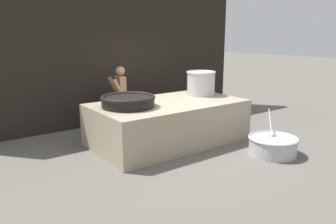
# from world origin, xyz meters

# --- Properties ---
(ground_plane) EXTENTS (60.00, 60.00, 0.00)m
(ground_plane) POSITION_xyz_m (0.00, 0.00, 0.00)
(ground_plane) COLOR #666059
(back_wall) EXTENTS (8.00, 0.24, 4.00)m
(back_wall) POSITION_xyz_m (0.00, 2.34, 2.00)
(back_wall) COLOR black
(back_wall) RESTS_ON ground_plane
(hearth_platform) EXTENTS (3.32, 1.88, 0.92)m
(hearth_platform) POSITION_xyz_m (0.00, 0.00, 0.46)
(hearth_platform) COLOR tan
(hearth_platform) RESTS_ON ground_plane
(giant_wok_near) EXTENTS (1.12, 1.12, 0.24)m
(giant_wok_near) POSITION_xyz_m (-0.96, 0.07, 1.04)
(giant_wok_near) COLOR black
(giant_wok_near) RESTS_ON hearth_platform
(stock_pot) EXTENTS (0.72, 0.72, 0.58)m
(stock_pot) POSITION_xyz_m (1.14, 0.20, 1.22)
(stock_pot) COLOR #B7B7BC
(stock_pot) RESTS_ON hearth_platform
(cook) EXTENTS (0.45, 0.64, 1.61)m
(cook) POSITION_xyz_m (-0.44, 1.36, 0.87)
(cook) COLOR #9E7551
(cook) RESTS_ON ground_plane
(prep_bowl_vegetables) EXTENTS (1.05, 1.06, 0.77)m
(prep_bowl_vegetables) POSITION_xyz_m (1.21, -1.90, 0.20)
(prep_bowl_vegetables) COLOR #B7B7BC
(prep_bowl_vegetables) RESTS_ON ground_plane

